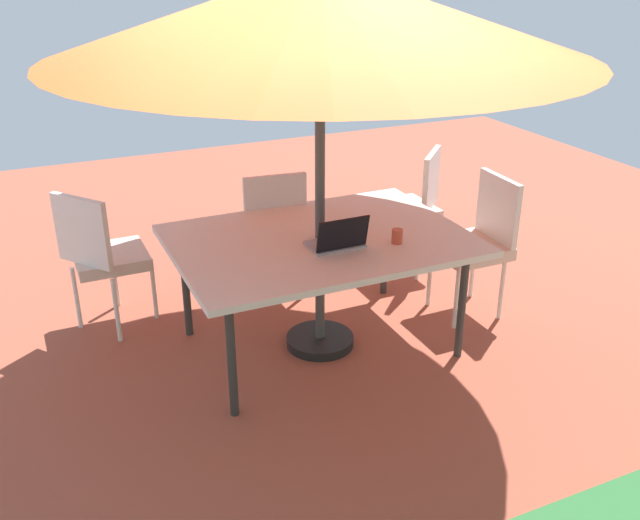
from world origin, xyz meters
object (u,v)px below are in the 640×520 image
chair_west (477,239)px  chair_southwest (410,204)px  chair_southeast (103,253)px  laptop (337,241)px  cup (397,236)px  chair_south (271,227)px  patio_umbrella (320,13)px  dining_table (320,245)px

chair_west → chair_southwest: 0.79m
chair_west → chair_southeast: same height
laptop → cup: bearing=167.2°
chair_southeast → cup: 1.93m
chair_south → chair_southeast: (1.16, -0.03, 0.00)m
patio_umbrella → chair_southeast: bearing=-33.9°
patio_umbrella → laptop: size_ratio=9.41×
chair_south → patio_umbrella: bearing=98.7°
patio_umbrella → chair_west: (-1.18, 0.01, -1.51)m
chair_southwest → dining_table: bearing=-11.1°
chair_southwest → chair_south: bearing=-45.7°
laptop → chair_southeast: bearing=-39.4°
dining_table → cup: bearing=144.9°
patio_umbrella → chair_southeast: size_ratio=3.08×
dining_table → chair_southwest: chair_southwest is taller
chair_southwest → laptop: size_ratio=3.05×
chair_south → chair_southeast: same height
chair_west → laptop: size_ratio=3.05×
chair_southeast → laptop: (-1.22, 1.00, 0.25)m
chair_southwest → laptop: bearing=-4.4°
chair_southwest → chair_southeast: bearing=-46.5°
patio_umbrella → cup: (-0.38, 0.27, -1.26)m
dining_table → laptop: size_ratio=5.57×
dining_table → laptop: bearing=97.9°
patio_umbrella → cup: patio_umbrella is taller
laptop → dining_table: bearing=-82.3°
dining_table → chair_southeast: 1.45m
chair_southeast → cup: bearing=-160.7°
dining_table → patio_umbrella: size_ratio=0.59×
chair_southwest → cup: 1.31m
dining_table → patio_umbrella: patio_umbrella is taller
chair_southwest → chair_southeast: 2.32m
dining_table → chair_west: bearing=179.4°
chair_southeast → laptop: size_ratio=3.05×
chair_south → chair_southwest: 1.16m
chair_south → cup: size_ratio=11.23×
chair_south → laptop: (-0.06, 0.97, 0.25)m
dining_table → cup: size_ratio=20.50×
dining_table → chair_southwest: 1.38m
dining_table → chair_south: bearing=-87.6°
patio_umbrella → chair_southwest: (-1.13, -0.78, -1.51)m
dining_table → cup: cup is taller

